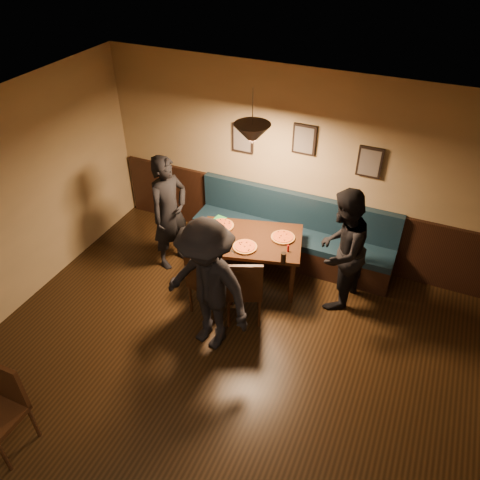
{
  "coord_description": "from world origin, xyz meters",
  "views": [
    {
      "loc": [
        1.59,
        -2.25,
        4.54
      ],
      "look_at": [
        -0.36,
        2.16,
        0.95
      ],
      "focal_mm": 35.38,
      "sensor_mm": 36.0,
      "label": 1
    }
  ],
  "objects_px": {
    "dining_table": "(250,260)",
    "diner_left": "(169,213)",
    "chair_near_right": "(244,286)",
    "tabasco_bottle": "(288,248)",
    "diner_right": "(341,250)",
    "soda_glass": "(283,258)",
    "chair_near_left": "(210,280)",
    "booth_bench": "(291,232)",
    "diner_front": "(207,287)"
  },
  "relations": [
    {
      "from": "diner_right",
      "to": "soda_glass",
      "type": "height_order",
      "value": "diner_right"
    },
    {
      "from": "diner_right",
      "to": "soda_glass",
      "type": "bearing_deg",
      "value": -49.59
    },
    {
      "from": "diner_left",
      "to": "chair_near_right",
      "type": "bearing_deg",
      "value": -97.56
    },
    {
      "from": "booth_bench",
      "to": "dining_table",
      "type": "bearing_deg",
      "value": -117.85
    },
    {
      "from": "booth_bench",
      "to": "chair_near_right",
      "type": "height_order",
      "value": "chair_near_right"
    },
    {
      "from": "booth_bench",
      "to": "chair_near_right",
      "type": "distance_m",
      "value": 1.39
    },
    {
      "from": "booth_bench",
      "to": "diner_front",
      "type": "height_order",
      "value": "diner_front"
    },
    {
      "from": "dining_table",
      "to": "diner_right",
      "type": "relative_size",
      "value": 0.8
    },
    {
      "from": "chair_near_left",
      "to": "diner_left",
      "type": "height_order",
      "value": "diner_left"
    },
    {
      "from": "diner_front",
      "to": "tabasco_bottle",
      "type": "relative_size",
      "value": 14.79
    },
    {
      "from": "diner_left",
      "to": "diner_right",
      "type": "xyz_separation_m",
      "value": [
        2.43,
        0.15,
        -0.01
      ]
    },
    {
      "from": "chair_near_left",
      "to": "dining_table",
      "type": "bearing_deg",
      "value": 79.18
    },
    {
      "from": "dining_table",
      "to": "chair_near_left",
      "type": "distance_m",
      "value": 0.79
    },
    {
      "from": "chair_near_left",
      "to": "tabasco_bottle",
      "type": "bearing_deg",
      "value": 47.67
    },
    {
      "from": "chair_near_left",
      "to": "diner_right",
      "type": "distance_m",
      "value": 1.72
    },
    {
      "from": "dining_table",
      "to": "chair_near_left",
      "type": "height_order",
      "value": "chair_near_left"
    },
    {
      "from": "diner_left",
      "to": "tabasco_bottle",
      "type": "distance_m",
      "value": 1.78
    },
    {
      "from": "dining_table",
      "to": "soda_glass",
      "type": "bearing_deg",
      "value": -42.79
    },
    {
      "from": "dining_table",
      "to": "diner_front",
      "type": "distance_m",
      "value": 1.36
    },
    {
      "from": "booth_bench",
      "to": "diner_front",
      "type": "relative_size",
      "value": 1.68
    },
    {
      "from": "tabasco_bottle",
      "to": "dining_table",
      "type": "bearing_deg",
      "value": 173.45
    },
    {
      "from": "chair_near_right",
      "to": "booth_bench",
      "type": "bearing_deg",
      "value": 59.96
    },
    {
      "from": "soda_glass",
      "to": "tabasco_bottle",
      "type": "bearing_deg",
      "value": 94.46
    },
    {
      "from": "diner_left",
      "to": "chair_near_left",
      "type": "bearing_deg",
      "value": -108.73
    },
    {
      "from": "chair_near_left",
      "to": "diner_left",
      "type": "xyz_separation_m",
      "value": [
        -0.97,
        0.67,
        0.37
      ]
    },
    {
      "from": "booth_bench",
      "to": "diner_left",
      "type": "bearing_deg",
      "value": -154.4
    },
    {
      "from": "booth_bench",
      "to": "diner_right",
      "type": "distance_m",
      "value": 1.11
    },
    {
      "from": "dining_table",
      "to": "diner_right",
      "type": "distance_m",
      "value": 1.31
    },
    {
      "from": "diner_front",
      "to": "diner_right",
      "type": "bearing_deg",
      "value": 59.41
    },
    {
      "from": "dining_table",
      "to": "diner_left",
      "type": "bearing_deg",
      "value": 168.26
    },
    {
      "from": "booth_bench",
      "to": "dining_table",
      "type": "xyz_separation_m",
      "value": [
        -0.36,
        -0.69,
        -0.13
      ]
    },
    {
      "from": "chair_near_right",
      "to": "soda_glass",
      "type": "xyz_separation_m",
      "value": [
        0.37,
        0.39,
        0.3
      ]
    },
    {
      "from": "chair_near_right",
      "to": "tabasco_bottle",
      "type": "height_order",
      "value": "chair_near_right"
    },
    {
      "from": "dining_table",
      "to": "chair_near_left",
      "type": "relative_size",
      "value": 1.38
    },
    {
      "from": "dining_table",
      "to": "tabasco_bottle",
      "type": "xyz_separation_m",
      "value": [
        0.56,
        -0.06,
        0.43
      ]
    },
    {
      "from": "diner_right",
      "to": "chair_near_right",
      "type": "bearing_deg",
      "value": -43.34
    },
    {
      "from": "dining_table",
      "to": "chair_near_left",
      "type": "bearing_deg",
      "value": -123.61
    },
    {
      "from": "chair_near_left",
      "to": "diner_right",
      "type": "height_order",
      "value": "diner_right"
    },
    {
      "from": "dining_table",
      "to": "chair_near_right",
      "type": "distance_m",
      "value": 0.74
    },
    {
      "from": "dining_table",
      "to": "diner_left",
      "type": "relative_size",
      "value": 0.79
    },
    {
      "from": "diner_left",
      "to": "tabasco_bottle",
      "type": "xyz_separation_m",
      "value": [
        1.78,
        0.0,
        -0.07
      ]
    },
    {
      "from": "dining_table",
      "to": "chair_near_left",
      "type": "xyz_separation_m",
      "value": [
        -0.25,
        -0.74,
        0.13
      ]
    },
    {
      "from": "soda_glass",
      "to": "tabasco_bottle",
      "type": "distance_m",
      "value": 0.24
    },
    {
      "from": "diner_left",
      "to": "soda_glass",
      "type": "bearing_deg",
      "value": -81.42
    },
    {
      "from": "soda_glass",
      "to": "diner_right",
      "type": "bearing_deg",
      "value": 31.08
    },
    {
      "from": "tabasco_bottle",
      "to": "diner_right",
      "type": "bearing_deg",
      "value": 12.28
    },
    {
      "from": "booth_bench",
      "to": "chair_near_right",
      "type": "xyz_separation_m",
      "value": [
        -0.16,
        -1.38,
        0.01
      ]
    },
    {
      "from": "chair_near_right",
      "to": "diner_front",
      "type": "relative_size",
      "value": 0.57
    },
    {
      "from": "tabasco_bottle",
      "to": "chair_near_right",
      "type": "bearing_deg",
      "value": -119.46
    },
    {
      "from": "diner_right",
      "to": "soda_glass",
      "type": "distance_m",
      "value": 0.74
    }
  ]
}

